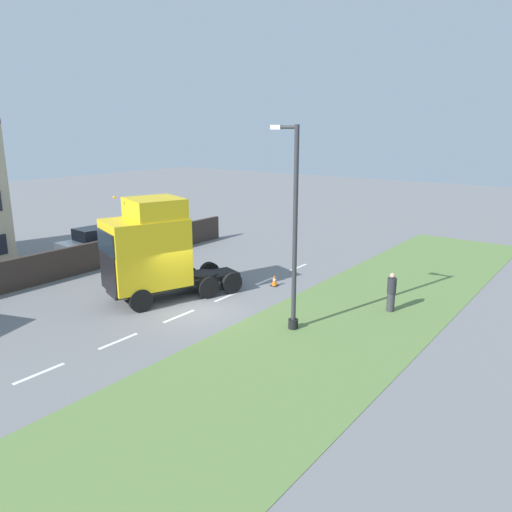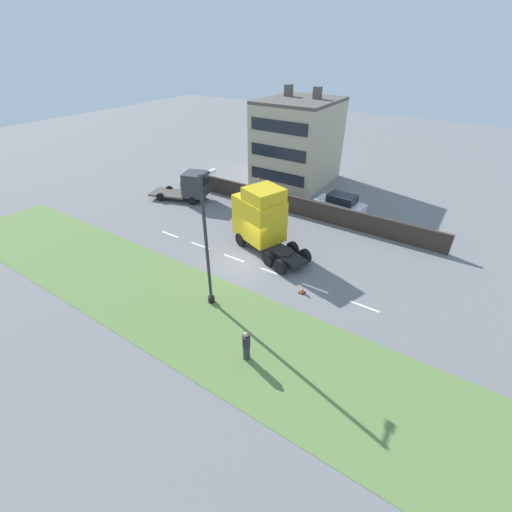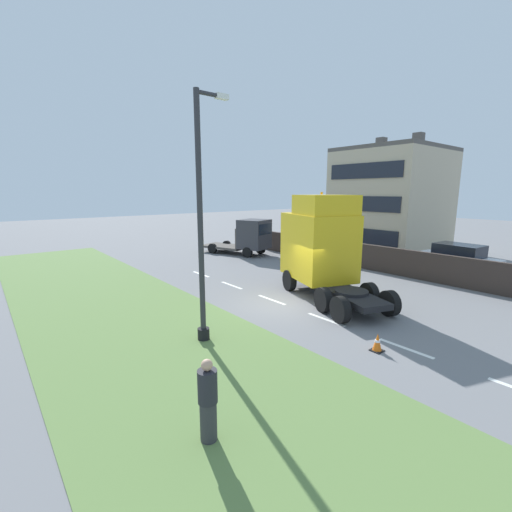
{
  "view_description": "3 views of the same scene",
  "coord_description": "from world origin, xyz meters",
  "px_view_note": "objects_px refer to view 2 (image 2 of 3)",
  "views": [
    {
      "loc": [
        -14.56,
        14.99,
        7.8
      ],
      "look_at": [
        -2.72,
        -0.96,
        2.69
      ],
      "focal_mm": 35.0,
      "sensor_mm": 36.0,
      "label": 1
    },
    {
      "loc": [
        -16.43,
        -11.78,
        13.48
      ],
      "look_at": [
        -1.87,
        -2.23,
        2.28
      ],
      "focal_mm": 24.0,
      "sensor_mm": 36.0,
      "label": 2
    },
    {
      "loc": [
        -10.12,
        -10.35,
        4.92
      ],
      "look_at": [
        -0.66,
        1.24,
        2.09
      ],
      "focal_mm": 24.0,
      "sensor_mm": 36.0,
      "label": 3
    }
  ],
  "objects_px": {
    "lorry_cab": "(261,218)",
    "flatbed_truck": "(191,186)",
    "parked_car": "(340,205)",
    "traffic_cone_lead": "(302,289)",
    "lamp_post": "(208,251)",
    "pedestrian": "(246,346)"
  },
  "relations": [
    {
      "from": "lorry_cab",
      "to": "flatbed_truck",
      "type": "bearing_deg",
      "value": 90.17
    },
    {
      "from": "flatbed_truck",
      "to": "parked_car",
      "type": "xyz_separation_m",
      "value": [
        4.6,
        -13.22,
        -0.49
      ]
    },
    {
      "from": "flatbed_truck",
      "to": "traffic_cone_lead",
      "type": "relative_size",
      "value": 10.36
    },
    {
      "from": "lorry_cab",
      "to": "lamp_post",
      "type": "height_order",
      "value": "lamp_post"
    },
    {
      "from": "lamp_post",
      "to": "pedestrian",
      "type": "height_order",
      "value": "lamp_post"
    },
    {
      "from": "lorry_cab",
      "to": "lamp_post",
      "type": "relative_size",
      "value": 0.84
    },
    {
      "from": "lorry_cab",
      "to": "parked_car",
      "type": "bearing_deg",
      "value": 0.65
    },
    {
      "from": "flatbed_truck",
      "to": "parked_car",
      "type": "relative_size",
      "value": 1.37
    },
    {
      "from": "flatbed_truck",
      "to": "pedestrian",
      "type": "relative_size",
      "value": 3.44
    },
    {
      "from": "lamp_post",
      "to": "pedestrian",
      "type": "distance_m",
      "value": 5.57
    },
    {
      "from": "flatbed_truck",
      "to": "traffic_cone_lead",
      "type": "bearing_deg",
      "value": 47.0
    },
    {
      "from": "parked_car",
      "to": "pedestrian",
      "type": "height_order",
      "value": "parked_car"
    },
    {
      "from": "parked_car",
      "to": "traffic_cone_lead",
      "type": "relative_size",
      "value": 7.59
    },
    {
      "from": "pedestrian",
      "to": "traffic_cone_lead",
      "type": "distance_m",
      "value": 6.17
    },
    {
      "from": "lamp_post",
      "to": "parked_car",
      "type": "bearing_deg",
      "value": -7.27
    },
    {
      "from": "flatbed_truck",
      "to": "parked_car",
      "type": "bearing_deg",
      "value": 90.68
    },
    {
      "from": "lorry_cab",
      "to": "pedestrian",
      "type": "distance_m",
      "value": 10.88
    },
    {
      "from": "lamp_post",
      "to": "lorry_cab",
      "type": "bearing_deg",
      "value": 7.92
    },
    {
      "from": "pedestrian",
      "to": "parked_car",
      "type": "bearing_deg",
      "value": 7.17
    },
    {
      "from": "flatbed_truck",
      "to": "traffic_cone_lead",
      "type": "height_order",
      "value": "flatbed_truck"
    },
    {
      "from": "flatbed_truck",
      "to": "lorry_cab",
      "type": "bearing_deg",
      "value": 51.58
    },
    {
      "from": "lorry_cab",
      "to": "pedestrian",
      "type": "relative_size",
      "value": 3.8
    }
  ]
}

